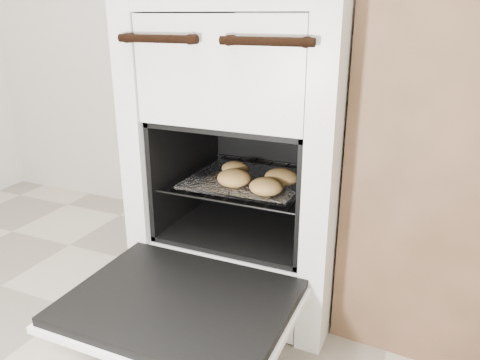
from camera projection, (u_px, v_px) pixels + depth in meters
name	position (u px, v px, depth m)	size (l,w,h in m)	color
stove	(259.00, 151.00, 1.61)	(0.65, 0.73, 1.00)	silver
oven_door	(180.00, 305.00, 1.22)	(0.59, 0.46, 0.04)	black
oven_rack	(250.00, 179.00, 1.57)	(0.48, 0.46, 0.01)	black
foil_sheet	(248.00, 180.00, 1.55)	(0.37, 0.33, 0.01)	white
baked_rolls	(255.00, 178.00, 1.48)	(0.30, 0.25, 0.05)	#B78749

